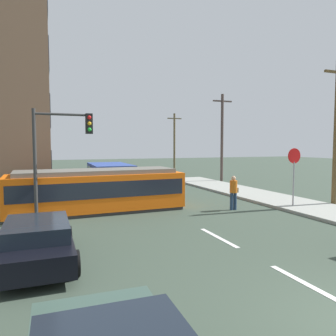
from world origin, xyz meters
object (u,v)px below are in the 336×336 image
Objects in this scene: parked_sedan_mid at (37,241)px; stop_sign at (294,165)px; utility_pole_far at (174,141)px; utility_pole_near at (336,131)px; traffic_light_mast at (59,144)px; pedestrian_crossing at (234,191)px; streetcar_tram at (97,190)px; utility_pole_mid at (222,136)px; city_bus at (110,176)px.

stop_sign is (11.93, 3.62, 1.57)m from parked_sedan_mid.
utility_pole_near is at bearing -91.63° from utility_pole_far.
utility_pole_near reaches higher than traffic_light_mast.
stop_sign reaches higher than pedestrian_crossing.
streetcar_tram is 9.83m from stop_sign.
utility_pole_mid reaches higher than parked_sedan_mid.
traffic_light_mast is 26.38m from utility_pole_far.
utility_pole_mid is 1.08× the size of utility_pole_far.
traffic_light_mast is at bearing 176.92° from pedestrian_crossing.
utility_pole_mid reaches higher than utility_pole_near.
utility_pole_near is 1.07× the size of utility_pole_far.
streetcar_tram is 2.84× the size of stop_sign.
utility_pole_far is at bearing 57.45° from traffic_light_mast.
utility_pole_near is at bearing -9.98° from pedestrian_crossing.
pedestrian_crossing reaches higher than parked_sedan_mid.
stop_sign is 23.56m from utility_pole_far.
utility_pole_mid reaches higher than stop_sign.
parked_sedan_mid is at bearing -112.00° from streetcar_tram.
utility_pole_near reaches higher than utility_pole_far.
city_bus is 1.81× the size of stop_sign.
utility_pole_near is at bearing 12.97° from parked_sedan_mid.
stop_sign is at bearing -50.46° from city_bus.
traffic_light_mast is (-11.12, 1.08, 1.03)m from stop_sign.
city_bus is at bearing 117.57° from pedestrian_crossing.
utility_pole_mid is at bearing -92.11° from utility_pole_far.
utility_pole_mid reaches higher than traffic_light_mast.
parked_sedan_mid is 30.98m from utility_pole_far.
parked_sedan_mid is 1.43× the size of stop_sign.
traffic_light_mast is (-3.59, -8.04, 2.15)m from city_bus.
stop_sign is (3.10, -0.65, 1.25)m from pedestrian_crossing.
pedestrian_crossing is at bearing -3.08° from traffic_light_mast.
utility_pole_mid is (2.64, 11.45, 1.75)m from stop_sign.
utility_pole_far is (14.19, 22.23, 0.45)m from traffic_light_mast.
utility_pole_near is 11.77m from utility_pole_mid.
utility_pole_near is (2.40, -0.32, 1.73)m from stop_sign.
city_bus is 0.74× the size of utility_pole_far.
city_bus is at bearing 136.45° from utility_pole_near.
traffic_light_mast is 0.61× the size of utility_pole_mid.
stop_sign reaches higher than city_bus.
utility_pole_mid is at bearing 37.00° from traffic_light_mast.
streetcar_tram is 1.17× the size of utility_pole_far.
streetcar_tram is 15.16m from utility_pole_mid.
utility_pole_mid is at bearing 77.02° from stop_sign.
stop_sign is at bearing -5.55° from traffic_light_mast.
city_bus is at bearing 129.54° from stop_sign.
utility_pole_mid is (0.24, 11.77, 0.03)m from utility_pole_near.
utility_pole_near is (5.51, -0.97, 2.98)m from pedestrian_crossing.
utility_pole_mid is (14.57, 15.06, 3.33)m from parked_sedan_mid.
utility_pole_near is (14.33, 3.30, 3.30)m from parked_sedan_mid.
pedestrian_crossing is at bearing 170.02° from utility_pole_near.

